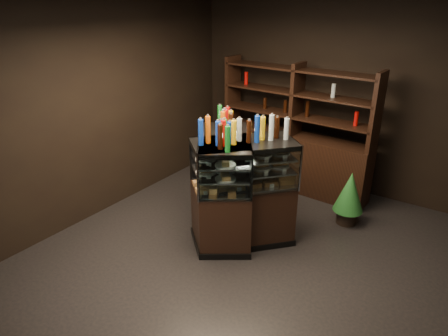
{
  "coord_description": "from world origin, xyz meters",
  "views": [
    {
      "loc": [
        1.89,
        -3.49,
        2.9
      ],
      "look_at": [
        -0.58,
        0.1,
        1.01
      ],
      "focal_mm": 32.0,
      "sensor_mm": 36.0,
      "label": 1
    }
  ],
  "objects": [
    {
      "name": "bottles_top",
      "position": [
        -0.54,
        0.25,
        1.48
      ],
      "size": [
        0.96,
        0.89,
        0.3
      ],
      "color": "silver",
      "rests_on": "display_case"
    },
    {
      "name": "display_case",
      "position": [
        -0.54,
        0.25,
        0.45
      ],
      "size": [
        1.53,
        1.37,
        1.35
      ],
      "rotation": [
        0.0,
        0.0,
        -0.06
      ],
      "color": "black",
      "rests_on": "ground"
    },
    {
      "name": "back_shelving",
      "position": [
        -0.58,
        2.05,
        0.6
      ],
      "size": [
        2.49,
        0.55,
        2.0
      ],
      "rotation": [
        0.0,
        0.0,
        -0.05
      ],
      "color": "black",
      "rests_on": "ground"
    },
    {
      "name": "ground",
      "position": [
        0.0,
        0.0,
        0.0
      ],
      "size": [
        5.0,
        5.0,
        0.0
      ],
      "primitive_type": "plane",
      "color": "black",
      "rests_on": "ground"
    },
    {
      "name": "potted_conifer",
      "position": [
        0.57,
        1.41,
        0.49
      ],
      "size": [
        0.4,
        0.4,
        0.86
      ],
      "rotation": [
        0.0,
        0.0,
        0.33
      ],
      "color": "black",
      "rests_on": "ground"
    },
    {
      "name": "room_shell",
      "position": [
        0.0,
        0.0,
        1.94
      ],
      "size": [
        5.02,
        5.02,
        3.01
      ],
      "color": "black",
      "rests_on": "ground"
    },
    {
      "name": "food_display",
      "position": [
        -0.54,
        0.25,
        1.03
      ],
      "size": [
        1.13,
        1.03,
        0.42
      ],
      "color": "#AF6B3F",
      "rests_on": "display_case"
    }
  ]
}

